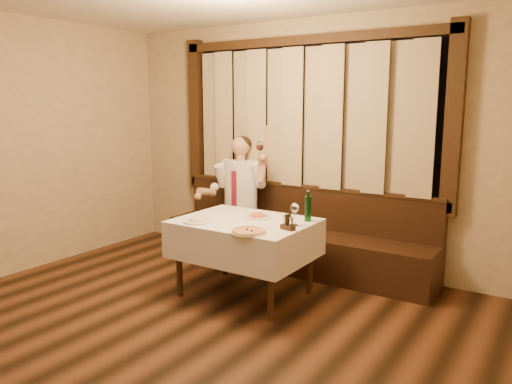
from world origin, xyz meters
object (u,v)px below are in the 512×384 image
Objects in this scene: pasta_red at (258,214)px; pasta_cream at (198,218)px; green_bottle at (308,208)px; banquette at (295,241)px; seated_man at (238,189)px; cruet_caddy at (288,224)px; pizza at (249,231)px; dining_table at (245,231)px.

pasta_red is 0.95× the size of pasta_cream.
pasta_cream is 0.96× the size of green_bottle.
seated_man reaches higher than banquette.
banquette is 11.21× the size of pasta_cream.
seated_man reaches higher than pasta_cream.
cruet_caddy is 0.10× the size of seated_man.
dining_table is at bearing 128.23° from pizza.
pasta_cream is (-0.62, 0.07, 0.03)m from pizza.
pasta_cream is at bearing -129.12° from pasta_red.
pasta_red reaches higher than pizza.
pasta_red is (0.05, 0.15, 0.14)m from dining_table.
dining_table is (0.00, -1.02, 0.34)m from banquette.
cruet_caddy is at bearing -64.71° from banquette.
cruet_caddy is (0.53, -0.10, 0.16)m from dining_table.
cruet_caddy is at bearing -39.13° from seated_man.
green_bottle reaches higher than pizza.
pizza is at bearing -64.97° from pasta_red.
pizza is 1.05× the size of green_bottle.
green_bottle reaches higher than banquette.
pizza is 1.10× the size of pasta_cream.
green_bottle is at bearing -54.19° from banquette.
cruet_caddy is at bearing -27.41° from pasta_red.
pizza is 2.18× the size of cruet_caddy.
pasta_red is (-0.25, 0.53, 0.02)m from pizza.
pizza is 1.67m from seated_man.
banquette reaches higher than pasta_cream.
seated_man reaches higher than green_bottle.
pasta_red is at bearing -44.78° from seated_man.
cruet_caddy is 1.63m from seated_man.
cruet_caddy is (0.48, -0.25, 0.01)m from pasta_red.
green_bottle is at bearing 70.97° from pizza.
dining_table is at bearing -90.00° from banquette.
green_bottle is at bearing -26.94° from seated_man.
dining_table is 0.56m from cruet_caddy.
seated_man reaches higher than pasta_red.
cruet_caddy reaches higher than pasta_red.
banquette is 11.83× the size of pasta_red.
green_bottle is at bearing 103.69° from cruet_caddy.
pasta_red is 1.88× the size of cruet_caddy.
cruet_caddy reaches higher than pizza.
seated_man is (-0.74, 0.93, 0.20)m from dining_table.
dining_table is 4.69× the size of pasta_red.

